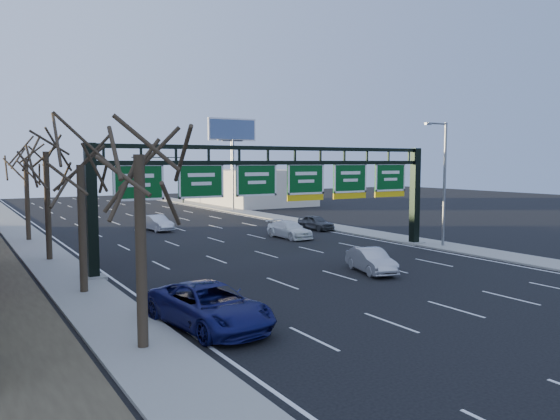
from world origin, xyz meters
TOP-DOWN VIEW (x-y plane):
  - ground at (0.00, 0.00)m, footprint 160.00×160.00m
  - sidewalk_left at (-12.80, 20.00)m, footprint 3.00×120.00m
  - sidewalk_right at (12.80, 20.00)m, footprint 3.00×120.00m
  - lane_markings at (0.00, 20.00)m, footprint 21.60×120.00m
  - sign_gantry at (0.16, 8.00)m, footprint 24.60×1.20m
  - building_right_distant at (20.00, 50.00)m, footprint 12.00×20.00m
  - tree_near at (-12.80, -4.00)m, footprint 3.60×3.60m
  - tree_gantry at (-12.80, 5.00)m, footprint 3.60×3.60m
  - tree_mid at (-12.80, 15.00)m, footprint 3.60×3.60m
  - tree_far at (-12.80, 25.00)m, footprint 3.60×3.60m
  - streetlight_near at (12.47, 6.00)m, footprint 2.15×0.22m
  - streetlight_far at (12.47, 40.00)m, footprint 2.15×0.22m
  - billboard_right at (15.00, 44.98)m, footprint 7.00×0.50m
  - traffic_signal_mast at (5.69, 55.00)m, footprint 10.16×0.54m
  - car_blue_suv at (-9.90, -2.87)m, footprint 3.52×6.25m
  - car_silver_sedan at (2.04, 1.72)m, footprint 2.44×4.33m
  - car_white_wagon at (5.58, 15.83)m, footprint 2.14×4.81m
  - car_grey_far at (10.50, 19.08)m, footprint 1.91×4.03m
  - car_silver_distant at (-2.10, 26.02)m, footprint 1.99×4.36m

SIDE VIEW (x-z plane):
  - ground at x=0.00m, z-range 0.00..0.00m
  - lane_markings at x=0.00m, z-range 0.00..0.01m
  - sidewalk_left at x=-12.80m, z-range 0.00..0.12m
  - sidewalk_right at x=12.80m, z-range 0.00..0.12m
  - car_grey_far at x=10.50m, z-range 0.00..1.33m
  - car_silver_sedan at x=2.04m, z-range 0.00..1.35m
  - car_white_wagon at x=5.58m, z-range 0.00..1.37m
  - car_silver_distant at x=-2.10m, z-range 0.00..1.39m
  - car_blue_suv at x=-9.90m, z-range 0.00..1.65m
  - building_right_distant at x=20.00m, z-range 0.00..5.00m
  - sign_gantry at x=0.16m, z-range 1.03..8.23m
  - streetlight_near at x=12.47m, z-range 0.58..9.58m
  - streetlight_far at x=12.47m, z-range 0.58..9.58m
  - traffic_signal_mast at x=5.69m, z-range 2.00..9.00m
  - tree_gantry at x=-12.80m, z-range 2.87..11.35m
  - tree_near at x=-12.80m, z-range 3.05..11.91m
  - tree_far at x=-12.80m, z-range 3.05..11.91m
  - tree_mid at x=-12.80m, z-range 3.23..12.47m
  - billboard_right at x=15.00m, z-range 3.06..15.06m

